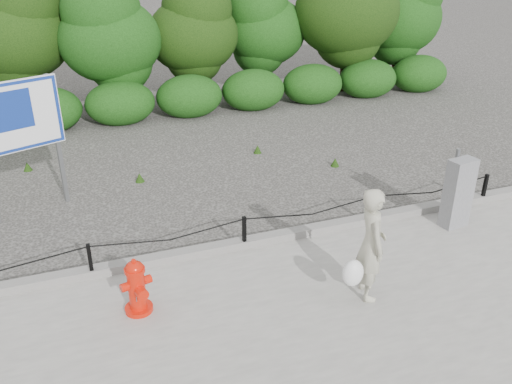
{
  "coord_description": "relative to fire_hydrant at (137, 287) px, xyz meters",
  "views": [
    {
      "loc": [
        -2.54,
        -7.45,
        4.95
      ],
      "look_at": [
        0.28,
        0.2,
        1.0
      ],
      "focal_mm": 38.0,
      "sensor_mm": 36.0,
      "label": 1
    }
  ],
  "objects": [
    {
      "name": "chain_barrier",
      "position": [
        1.95,
        1.07,
        -0.03
      ],
      "size": [
        10.06,
        0.06,
        0.6
      ],
      "color": "black",
      "rests_on": "sidewalk"
    },
    {
      "name": "treeline",
      "position": [
        2.76,
        10.0,
        1.95
      ],
      "size": [
        20.17,
        3.67,
        4.72
      ],
      "color": "black",
      "rests_on": "ground"
    },
    {
      "name": "utility_cabinet",
      "position": [
        5.79,
        0.51,
        0.24
      ],
      "size": [
        0.53,
        0.39,
        1.43
      ],
      "rotation": [
        0.0,
        0.0,
        0.14
      ],
      "color": "gray",
      "rests_on": "sidewalk"
    },
    {
      "name": "ground",
      "position": [
        1.95,
        1.07,
        -0.49
      ],
      "size": [
        90.0,
        90.0,
        0.0
      ],
      "primitive_type": "plane",
      "color": "#2D2B28",
      "rests_on": "ground"
    },
    {
      "name": "pedestrian",
      "position": [
        3.2,
        -0.78,
        0.44
      ],
      "size": [
        0.78,
        0.71,
        1.73
      ],
      "rotation": [
        0.0,
        0.0,
        1.33
      ],
      "color": "#ABA993",
      "rests_on": "sidewalk"
    },
    {
      "name": "sidewalk",
      "position": [
        1.95,
        -0.93,
        -0.45
      ],
      "size": [
        14.0,
        4.0,
        0.08
      ],
      "primitive_type": "cube",
      "color": "gray",
      "rests_on": "ground"
    },
    {
      "name": "fire_hydrant",
      "position": [
        0.0,
        0.0,
        0.0
      ],
      "size": [
        0.48,
        0.5,
        0.85
      ],
      "rotation": [
        0.0,
        0.0,
        0.24
      ],
      "color": "red",
      "rests_on": "sidewalk"
    },
    {
      "name": "advertising_sign",
      "position": [
        -1.4,
        3.86,
        1.34
      ],
      "size": [
        1.52,
        0.67,
        2.59
      ],
      "rotation": [
        0.0,
        0.0,
        0.38
      ],
      "color": "slate",
      "rests_on": "ground"
    },
    {
      "name": "curb",
      "position": [
        1.95,
        1.12,
        -0.34
      ],
      "size": [
        14.0,
        0.22,
        0.14
      ],
      "primitive_type": "cube",
      "color": "slate",
      "rests_on": "sidewalk"
    }
  ]
}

